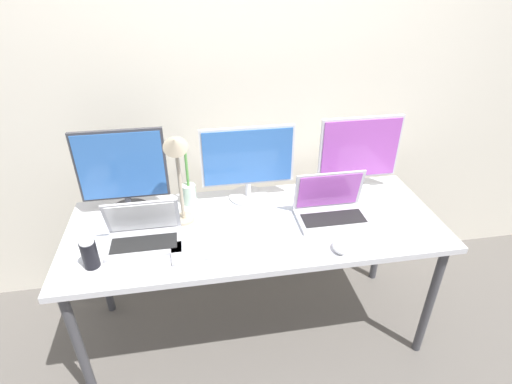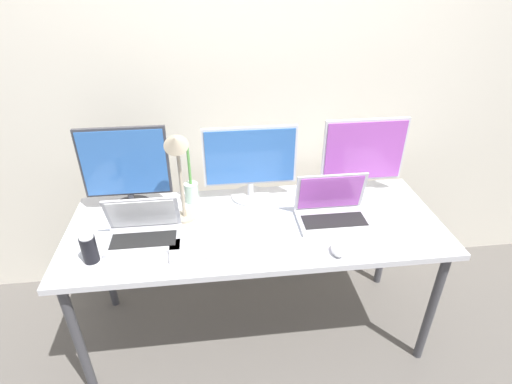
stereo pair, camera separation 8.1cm
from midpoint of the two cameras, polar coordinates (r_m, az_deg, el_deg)
ground_plane at (r=2.46m, az=0.99°, el=-18.76°), size 16.00×16.00×0.00m
wall_back at (r=2.26m, az=-0.79°, el=16.07°), size 7.00×0.08×2.60m
work_desk at (r=2.00m, az=1.16°, el=-5.99°), size 1.82×0.70×0.74m
monitor_left at (r=2.06m, az=-17.07°, el=3.29°), size 0.43×0.20×0.44m
monitor_center at (r=2.06m, az=0.26°, el=4.35°), size 0.48×0.21×0.40m
monitor_right at (r=2.20m, az=16.12°, el=5.05°), size 0.44×0.20×0.42m
laptop_silver at (r=1.89m, az=-14.58°, el=-5.23°), size 0.33×0.21×0.21m
laptop_secondary at (r=2.01m, az=11.95°, el=-2.48°), size 0.35×0.22×0.23m
keyboard_main at (r=1.80m, az=-4.38°, el=-7.80°), size 0.42×0.17×0.02m
mouse_by_keyboard at (r=1.81m, az=12.88°, el=-8.02°), size 0.07×0.10×0.04m
soda_can_near_keyboard at (r=1.83m, az=-21.56°, el=-7.60°), size 0.07×0.07×0.13m
bamboo_vase at (r=2.12m, az=-8.14°, el=0.17°), size 0.07×0.07×0.33m
desk_lamp at (r=1.82m, az=-9.86°, el=4.41°), size 0.11×0.18×0.50m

